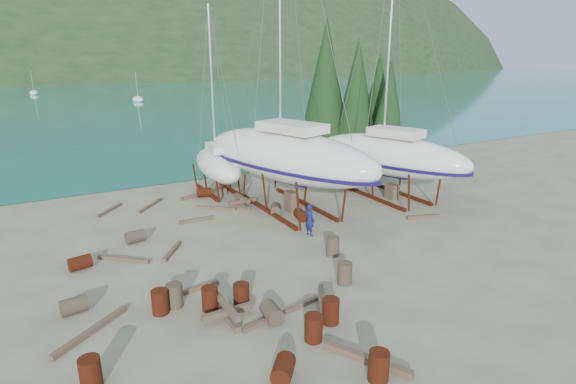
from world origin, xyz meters
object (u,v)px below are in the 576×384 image
large_sailboat_near (286,155)px  large_sailboat_far (389,155)px  small_sailboat_shore (218,164)px  worker (310,220)px

large_sailboat_near → large_sailboat_far: (6.72, -1.10, -0.46)m
large_sailboat_near → small_sailboat_shore: (-2.27, 5.01, -1.29)m
small_sailboat_shore → worker: small_sailboat_shore is taller
small_sailboat_shore → large_sailboat_far: bearing=-28.0°
large_sailboat_far → worker: (-7.75, -3.13, -1.92)m
large_sailboat_near → small_sailboat_shore: 5.65m
small_sailboat_shore → worker: (1.24, -9.24, -1.10)m
large_sailboat_near → worker: size_ratio=12.17×
worker → large_sailboat_far: bearing=-78.3°
large_sailboat_near → worker: large_sailboat_near is taller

